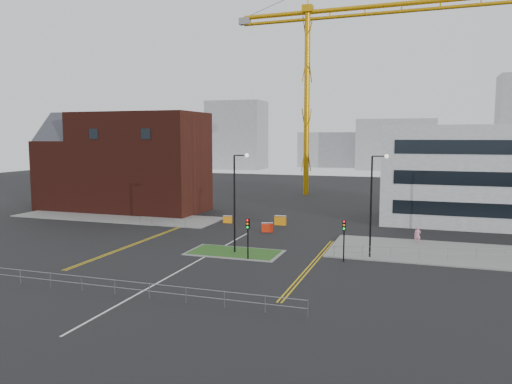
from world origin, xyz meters
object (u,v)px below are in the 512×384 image
traffic_light_island (248,231)px  pedestrian (418,235)px  streetlamp_island (237,195)px  tower_crane (340,52)px

traffic_light_island → pedestrian: traffic_light_island is taller
streetlamp_island → pedestrian: (15.70, 9.56, -4.54)m
tower_crane → traffic_light_island: 53.78m
traffic_light_island → pedestrian: bearing=39.8°
traffic_light_island → streetlamp_island: bearing=131.4°
streetlamp_island → traffic_light_island: size_ratio=2.52×
tower_crane → traffic_light_island: bearing=-89.9°
tower_crane → traffic_light_island: size_ratio=14.52×
pedestrian → streetlamp_island: bearing=-148.4°
streetlamp_island → traffic_light_island: bearing=-48.6°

